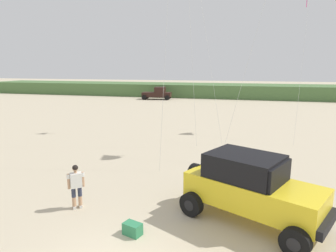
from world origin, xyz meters
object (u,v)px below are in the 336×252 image
object	(u,v)px
person_watching	(76,184)
distant_pickup	(158,94)
jeep	(251,187)
cooler_box	(133,229)

from	to	relation	value
person_watching	distant_pickup	world-z (taller)	distant_pickup
jeep	person_watching	bearing A→B (deg)	-173.01
cooler_box	distant_pickup	world-z (taller)	distant_pickup
person_watching	cooler_box	world-z (taller)	person_watching
jeep	person_watching	world-z (taller)	jeep
person_watching	distant_pickup	size ratio (longest dim) A/B	0.35
distant_pickup	jeep	bearing A→B (deg)	-68.35
jeep	person_watching	xyz separation A→B (m)	(-6.11, -0.75, -0.26)
jeep	distant_pickup	bearing A→B (deg)	111.65
jeep	cooler_box	distance (m)	4.09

